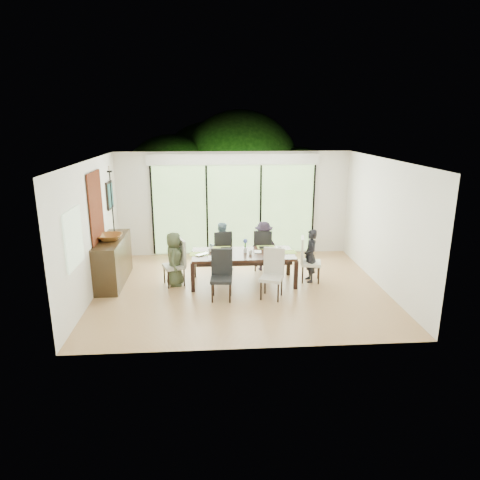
{
  "coord_description": "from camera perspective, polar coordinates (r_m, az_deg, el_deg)",
  "views": [
    {
      "loc": [
        -0.63,
        -8.46,
        3.44
      ],
      "look_at": [
        0.0,
        0.25,
        1.0
      ],
      "focal_mm": 32.0,
      "sensor_mm": 36.0,
      "label": 1
    }
  ],
  "objects": [
    {
      "name": "hyacinth_stems",
      "position": [
        9.24,
        0.71,
        -0.68
      ],
      "size": [
        0.04,
        0.04,
        0.15
      ],
      "primitive_type": "cylinder",
      "color": "#337226",
      "rests_on": "table_top"
    },
    {
      "name": "mullion_b",
      "position": [
        11.15,
        -4.42,
        3.98
      ],
      "size": [
        0.05,
        0.04,
        2.3
      ],
      "primitive_type": "cube",
      "color": "black",
      "rests_on": "wall_back"
    },
    {
      "name": "candlestick_base",
      "position": [
        9.93,
        -16.39,
        0.82
      ],
      "size": [
        0.11,
        0.11,
        0.04
      ],
      "primitive_type": "cylinder",
      "color": "black",
      "rests_on": "sideboard"
    },
    {
      "name": "table_apron",
      "position": [
        9.27,
        0.42,
        -2.4
      ],
      "size": [
        2.01,
        0.82,
        0.09
      ],
      "primitive_type": "cube",
      "color": "black",
      "rests_on": "floor"
    },
    {
      "name": "chair_near_left",
      "position": [
        8.45,
        -2.51,
        -4.76
      ],
      "size": [
        0.45,
        0.45,
        1.0
      ],
      "primitive_type": null,
      "rotation": [
        0.0,
        0.0,
        -0.09
      ],
      "color": "black",
      "rests_on": "floor"
    },
    {
      "name": "floor",
      "position": [
        9.16,
        0.11,
        -6.49
      ],
      "size": [
        6.0,
        5.0,
        0.01
      ],
      "primitive_type": "cube",
      "color": "#96643C",
      "rests_on": "ground"
    },
    {
      "name": "wall_left",
      "position": [
        9.03,
        -19.29,
        1.34
      ],
      "size": [
        0.02,
        5.0,
        2.7
      ],
      "primitive_type": "cube",
      "color": "silver",
      "rests_on": "floor"
    },
    {
      "name": "platter_snacks",
      "position": [
        8.91,
        -2.95,
        -2.2
      ],
      "size": [
        0.18,
        0.18,
        0.01
      ],
      "primitive_type": "cube",
      "color": "#C05516",
      "rests_on": "table_top"
    },
    {
      "name": "table_leg_bl",
      "position": [
        9.74,
        -6.14,
        -3.2
      ],
      "size": [
        0.08,
        0.08,
        0.63
      ],
      "primitive_type": "cube",
      "color": "black",
      "rests_on": "floor"
    },
    {
      "name": "placemat_far_r",
      "position": [
        9.67,
        3.48,
        -0.96
      ],
      "size": [
        0.4,
        0.29,
        0.01
      ],
      "primitive_type": "cube",
      "color": "#87A23A",
      "rests_on": "table_top"
    },
    {
      "name": "tablet_far_r",
      "position": [
        9.62,
        3.23,
        -1.01
      ],
      "size": [
        0.22,
        0.16,
        0.01
      ],
      "primitive_type": "cube",
      "color": "black",
      "rests_on": "table_top"
    },
    {
      "name": "chair_right_end",
      "position": [
        9.52,
        9.46,
        -2.58
      ],
      "size": [
        0.5,
        0.5,
        1.0
      ],
      "primitive_type": null,
      "rotation": [
        0.0,
        0.0,
        1.36
      ],
      "color": "white",
      "rests_on": "floor"
    },
    {
      "name": "art_frame",
      "position": [
        10.56,
        -16.97,
        5.73
      ],
      "size": [
        0.03,
        0.55,
        0.65
      ],
      "primitive_type": "cube",
      "color": "black",
      "rests_on": "wall_left"
    },
    {
      "name": "table_top",
      "position": [
        9.24,
        0.42,
        -1.91
      ],
      "size": [
        2.19,
        1.0,
        0.05
      ],
      "primitive_type": "cube",
      "color": "black",
      "rests_on": "floor"
    },
    {
      "name": "laptop",
      "position": [
        9.11,
        -4.87,
        -1.98
      ],
      "size": [
        0.36,
        0.34,
        0.02
      ],
      "primitive_type": "imported",
      "rotation": [
        0.0,
        0.0,
        0.67
      ],
      "color": "silver",
      "rests_on": "table_top"
    },
    {
      "name": "cup_b",
      "position": [
        9.14,
        1.41,
        -1.67
      ],
      "size": [
        0.13,
        0.13,
        0.08
      ],
      "primitive_type": "imported",
      "rotation": [
        0.0,
        0.0,
        2.3
      ],
      "color": "white",
      "rests_on": "table_top"
    },
    {
      "name": "placemat_left",
      "position": [
        9.21,
        -5.48,
        -1.86
      ],
      "size": [
        0.4,
        0.29,
        0.01
      ],
      "primitive_type": "cube",
      "color": "#8CAB3D",
      "rests_on": "table_top"
    },
    {
      "name": "rail_top",
      "position": [
        13.0,
        -1.26,
        2.77
      ],
      "size": [
        6.0,
        0.08,
        0.06
      ],
      "primitive_type": "cube",
      "color": "brown",
      "rests_on": "deck"
    },
    {
      "name": "mullion_a",
      "position": [
        11.24,
        -11.59,
        3.8
      ],
      "size": [
        0.05,
        0.04,
        2.3
      ],
      "primitive_type": "cube",
      "color": "black",
      "rests_on": "wall_back"
    },
    {
      "name": "foliage_mid",
      "position": [
        14.39,
        -0.01,
        9.07
      ],
      "size": [
        4.0,
        4.0,
        4.0
      ],
      "primitive_type": "sphere",
      "color": "#14380F",
      "rests_on": "ground"
    },
    {
      "name": "chair_far_right",
      "position": [
        10.15,
        3.14,
        -1.24
      ],
      "size": [
        0.5,
        0.5,
        1.0
      ],
      "primitive_type": null,
      "rotation": [
        0.0,
        0.0,
        2.93
      ],
      "color": "black",
      "rests_on": "floor"
    },
    {
      "name": "side_window",
      "position": [
        7.87,
        -21.29,
        0.25
      ],
      "size": [
        0.02,
        0.9,
        1.0
      ],
      "primitive_type": "cube",
      "color": "#8CAD7F",
      "rests_on": "wall_left"
    },
    {
      "name": "papers",
      "position": [
        9.27,
        4.77,
        -1.73
      ],
      "size": [
        0.27,
        0.2,
        0.0
      ],
      "primitive_type": "cube",
      "color": "white",
      "rests_on": "table_top"
    },
    {
      "name": "table_leg_fl",
      "position": [
        8.93,
        -6.31,
        -4.98
      ],
      "size": [
        0.08,
        0.08,
        0.63
      ],
      "primitive_type": "cube",
      "color": "black",
      "rests_on": "floor"
    },
    {
      "name": "book",
      "position": [
        9.3,
        1.93,
        -1.58
      ],
      "size": [
        0.16,
        0.21,
        0.02
      ],
      "primitive_type": "imported",
      "rotation": [
        0.0,
        0.0,
        -0.07
      ],
      "color": "white",
      "rests_on": "table_top"
    },
    {
      "name": "wall_front",
      "position": [
        6.34,
        1.8,
        -3.66
      ],
      "size": [
        6.0,
        0.02,
        2.7
      ],
      "primitive_type": "cube",
      "color": "beige",
      "rests_on": "floor"
    },
    {
      "name": "wall_back",
      "position": [
        11.19,
        -0.84,
        4.84
      ],
      "size": [
        6.0,
        0.02,
        2.7
      ],
      "primitive_type": "cube",
      "color": "silver",
      "rests_on": "floor"
    },
    {
      "name": "candle",
      "position": [
        9.68,
        -17.05,
        9.12
      ],
      "size": [
        0.04,
        0.04,
        0.11
      ],
      "primitive_type": "cylinder",
      "color": "silver",
      "rests_on": "sideboard"
    },
    {
      "name": "person_far_left",
      "position": [
        10.03,
        -2.52,
        -0.92
      ],
      "size": [
        0.58,
        0.4,
        1.18
      ],
      "primitive_type": "imported",
      "rotation": [
        0.0,
        0.0,
        3.25
      ],
      "color": "#7092A3",
      "rests_on": "floor"
    },
    {
      "name": "person_right_end",
      "position": [
        9.49,
        9.37,
        -2.09
      ],
      "size": [
        0.38,
        0.57,
        1.18
      ],
      "primitive_type": "imported",
      "rotation": [
        0.0,
        0.0,
        -1.51
      ],
      "color": "black",
      "rests_on": "floor"
    },
    {
      "name": "tablet_far_l",
      "position": [
        9.55,
        -1.84,
        -1.11
      ],
      "size": [
        0.24,
        0.16,
        0.01
      ],
      "primitive_type": "cube",
      "color": "black",
      "rests_on": "table_top"
    },
    {
      "name": "placemat_right",
      "position": [
        9.36,
        6.23,
        -1.6
      ],
      "size": [
        0.4,
        0.29,
        0.01
      ],
      "primitive_type": "cube",
      "color": "#82A43A",
      "rests_on": "table_top"
    },
    {
      "name": "placemat_far_l",
      "position": [
        9.59,
        -2.45,
        -1.08
      ],
      "size": [
        0.4,
        0.29,
        0.01
      ],
      "primitive_type": "cube",
      "color": "#9EB440",
      "rests_on": "table_top"
    },
    {
      "name": "placemat_paper",
      "position": [
        8.92,
        -2.95,
        -2.38
      ],
      "size": [
        0.4,
        0.29,
        0.01
      ],
      "primitive_type": "cube",
      "color": "white",
      "rests_on": "table_top"
    },
    {
      "name": "foliage_far",
      "position": [
        15.07,
        -4.04,
        8.64
      ],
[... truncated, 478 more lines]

